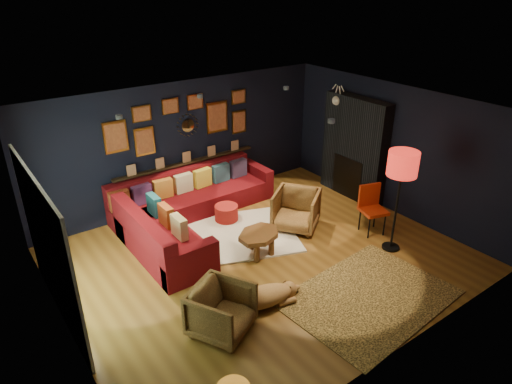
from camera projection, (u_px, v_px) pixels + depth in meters
floor at (263, 258)px, 7.94m from camera, size 6.50×6.50×0.00m
room_walls at (264, 174)px, 7.25m from camera, size 6.50×6.50×6.50m
sectional at (182, 212)px, 8.79m from camera, size 3.41×2.69×0.86m
ledge at (187, 163)px, 9.49m from camera, size 3.20×0.12×0.04m
gallery_wall at (182, 121)px, 9.13m from camera, size 3.15×0.04×1.02m
sunburst_mirror at (188, 125)px, 9.24m from camera, size 0.47×0.16×0.47m
fireplace at (354, 152)px, 9.79m from camera, size 0.31×1.60×2.20m
deer_head at (342, 99)px, 9.73m from camera, size 0.50×0.28×0.45m
sliding_door at (49, 249)px, 6.20m from camera, size 0.06×2.80×2.20m
ceiling_spots at (235, 104)px, 7.41m from camera, size 3.30×2.50×0.06m
shag_rug at (229, 236)px, 8.58m from camera, size 2.91×2.52×0.03m
leopard_rug at (369, 297)px, 6.97m from camera, size 2.65×1.98×0.01m
coffee_table at (259, 237)px, 7.87m from camera, size 0.98×0.85×0.42m
pouf at (226, 213)px, 9.06m from camera, size 0.47×0.47×0.30m
armchair_left at (221, 309)px, 6.16m from camera, size 1.00×0.98×0.78m
armchair_right at (296, 208)px, 8.73m from camera, size 1.10×1.11×0.84m
orange_chair at (371, 205)px, 8.57m from camera, size 0.55×0.55×0.94m
floor_lamp at (402, 168)px, 7.55m from camera, size 0.51×0.51×1.85m
dog at (263, 294)px, 6.71m from camera, size 1.39×0.87×0.41m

